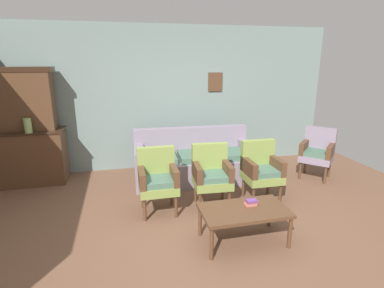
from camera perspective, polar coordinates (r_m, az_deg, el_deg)
The scene contains 12 objects.
ground_plane at distance 3.86m, azimuth 2.68°, elevation -16.73°, with size 7.68×7.68×0.00m, color brown.
wall_back_with_decor at distance 5.87m, azimuth -4.25°, elevation 8.66°, with size 6.40×0.09×2.70m.
side_cabinet at distance 5.82m, azimuth -28.25°, elevation -2.18°, with size 1.16×0.55×0.93m.
cabinet_upper_hutch at distance 5.70m, azimuth -29.33°, elevation 7.52°, with size 0.99×0.38×1.03m.
vase_on_cabinet at distance 5.49m, azimuth -28.74°, elevation 3.10°, with size 0.12×0.12×0.24m, color #9AB86E.
floral_couch at distance 5.29m, azimuth 0.36°, elevation -3.50°, with size 2.08×0.89×0.90m.
armchair_near_couch_end at distance 4.18m, azimuth -6.54°, elevation -6.40°, with size 0.52×0.49×0.90m.
armchair_row_middle at distance 4.34m, azimuth 3.74°, elevation -5.51°, with size 0.55×0.53×0.90m.
armchair_by_doorway at distance 4.62m, azimuth 12.99°, elevation -4.53°, with size 0.52×0.49×0.90m.
wingback_chair_by_fireplace at distance 5.80m, azimuth 22.73°, elevation -1.22°, with size 0.71×0.71×0.90m.
coffee_table at distance 3.59m, azimuth 9.87°, elevation -12.68°, with size 1.00×0.56×0.42m.
book_stack_on_table at distance 3.66m, azimuth 11.19°, elevation -10.81°, with size 0.15×0.10×0.07m.
Camera 1 is at (-0.92, -3.12, 2.07)m, focal length 28.07 mm.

